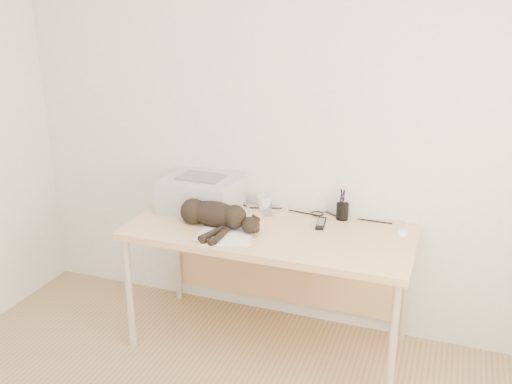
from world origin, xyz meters
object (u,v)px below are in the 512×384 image
at_px(cat, 212,215).
at_px(pen_cup, 342,211).
at_px(mug, 264,203).
at_px(desk, 274,245).
at_px(mouse, 403,231).
at_px(printer, 202,193).

height_order(cat, pen_cup, pen_cup).
bearing_deg(mug, desk, -56.53).
distance_m(desk, mouse, 0.73).
bearing_deg(mouse, printer, -178.01).
distance_m(desk, printer, 0.55).
xyz_separation_m(desk, printer, (-0.49, 0.08, 0.23)).
xyz_separation_m(printer, pen_cup, (0.84, 0.12, -0.05)).
bearing_deg(desk, mouse, 8.67).
height_order(desk, mouse, mouse).
bearing_deg(cat, printer, 132.94).
xyz_separation_m(desk, mug, (-0.13, 0.19, 0.18)).
relative_size(printer, mouse, 4.48).
distance_m(desk, cat, 0.41).
bearing_deg(cat, desk, 32.12).
relative_size(cat, mouse, 6.72).
height_order(desk, cat, cat).
bearing_deg(mouse, mug, 175.00).
relative_size(cat, pen_cup, 3.66).
bearing_deg(pen_cup, mug, -178.81).
bearing_deg(printer, mouse, 1.17).
bearing_deg(mouse, pen_cup, 165.82).
relative_size(desk, mouse, 16.01).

